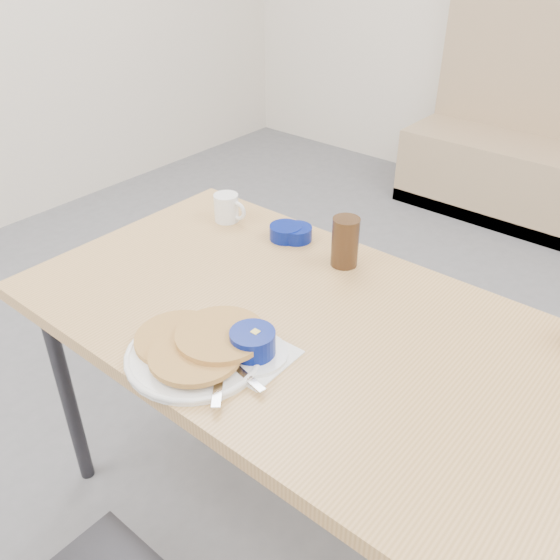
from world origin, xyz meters
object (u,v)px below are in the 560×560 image
Objects in this scene: dining_table at (297,336)px; grits_setting at (253,346)px; pancake_plate at (197,348)px; coffee_mug at (227,208)px; amber_tumbler at (345,242)px; butter_bowl at (296,233)px; creamer_bowl at (286,232)px.

dining_table is 0.20m from grits_setting.
grits_setting is at bearing 38.85° from pancake_plate.
amber_tumbler is (0.43, 0.01, 0.03)m from coffee_mug.
amber_tumbler is (-0.07, 0.45, 0.04)m from grits_setting.
amber_tumbler is (-0.05, 0.27, 0.13)m from dining_table.
pancake_plate is 0.66m from coffee_mug.
coffee_mug is at bearing 138.73° from grits_setting.
coffee_mug reaches higher than grits_setting.
butter_bowl is at bearing 106.31° from pancake_plate.
coffee_mug is (-0.48, 0.26, 0.11)m from dining_table.
coffee_mug reaches higher than pancake_plate.
butter_bowl is at bearing 128.74° from dining_table.
amber_tumbler is (0.19, -0.03, 0.05)m from butter_bowl.
pancake_plate is at bearing -106.71° from dining_table.
pancake_plate is 3.51× the size of butter_bowl.
grits_setting is at bearing -58.24° from creamer_bowl.
coffee_mug is 0.22m from creamer_bowl.
coffee_mug is at bearing 151.76° from dining_table.
grits_setting is (0.10, 0.08, 0.01)m from pancake_plate.
dining_table is at bearing -28.24° from coffee_mug.
creamer_bowl is at bearing 121.76° from grits_setting.
dining_table is at bearing 95.78° from grits_setting.
pancake_plate is at bearing -73.69° from butter_bowl.
pancake_plate is 1.74× the size of grits_setting.
creamer_bowl is 0.68× the size of amber_tumbler.
pancake_plate is at bearing -51.87° from coffee_mug.
pancake_plate is at bearing -70.49° from creamer_bowl.
coffee_mug is 0.25m from butter_bowl.
amber_tumbler is (0.02, 0.53, 0.05)m from pancake_plate.
pancake_plate is 3.38× the size of creamer_bowl.
creamer_bowl is (-0.27, 0.28, 0.08)m from dining_table.
butter_bowl reaches higher than dining_table.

